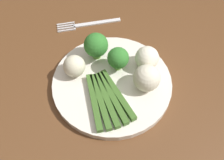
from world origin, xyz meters
name	(u,v)px	position (x,y,z in m)	size (l,w,h in m)	color
dining_table	(133,101)	(0.00, 0.00, 0.63)	(1.18, 1.04, 0.73)	brown
plate	(112,83)	(0.01, 0.06, 0.74)	(0.25, 0.25, 0.01)	silver
asparagus_bundle	(106,99)	(-0.03, 0.09, 0.75)	(0.14, 0.08, 0.01)	#3D6626
broccoli_front_left	(96,45)	(0.08, 0.05, 0.78)	(0.05, 0.05, 0.06)	#609E3D
broccoli_right	(118,58)	(0.03, 0.03, 0.78)	(0.05, 0.05, 0.06)	#609E3D
cauliflower_outer_edge	(145,79)	(-0.03, 0.00, 0.78)	(0.06, 0.06, 0.06)	silver
cauliflower_near_center	(74,66)	(0.07, 0.11, 0.77)	(0.05, 0.05, 0.05)	beige
cauliflower_left	(147,58)	(0.01, -0.03, 0.77)	(0.05, 0.05, 0.05)	white
fork	(89,24)	(0.20, 0.02, 0.73)	(0.07, 0.16, 0.00)	silver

